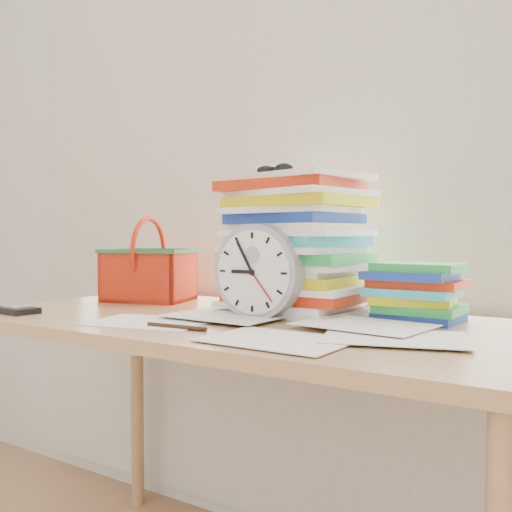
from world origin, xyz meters
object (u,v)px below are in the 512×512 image
Objects in this scene: calculator at (13,310)px; paper_stack at (295,244)px; desk at (240,349)px; clock at (258,271)px; book_stack at (414,292)px; basket at (149,260)px.

paper_stack is at bearing 38.55° from calculator.
desk is at bearing -110.97° from paper_stack.
paper_stack is (0.06, 0.16, 0.25)m from desk.
calculator is (-0.62, -0.40, -0.17)m from paper_stack.
paper_stack reaches higher than desk.
paper_stack is 0.16m from clock.
book_stack is 0.82m from basket.
paper_stack is 1.51× the size of book_stack.
clock is 0.90× the size of basket.
basket is at bearing -177.99° from book_stack.
desk is at bearing -153.57° from book_stack.
clock is at bearing -96.74° from paper_stack.
desk is 0.44m from book_stack.
paper_stack reaches higher than book_stack.
paper_stack is 2.32× the size of calculator.
calculator is (-0.56, -0.24, 0.08)m from desk.
book_stack is (0.31, 0.02, -0.11)m from paper_stack.
paper_stack reaches higher than clock.
clock is at bearing 28.37° from calculator.
calculator is (-0.60, -0.25, -0.11)m from clock.
calculator is at bearing -157.04° from clock.
basket is at bearing 160.97° from desk.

